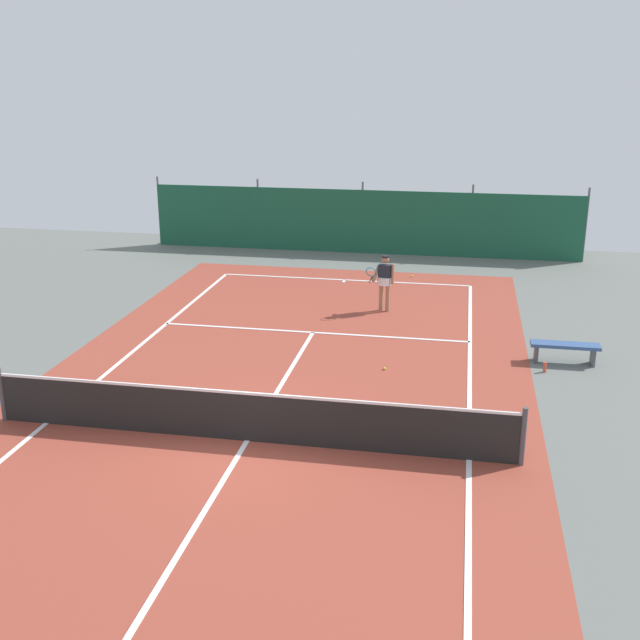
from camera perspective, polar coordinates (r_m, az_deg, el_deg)
ground_plane at (r=14.77m, az=-5.39°, el=-8.88°), size 36.00×36.00×0.00m
court_surface at (r=14.77m, az=-5.39°, el=-8.87°), size 11.02×26.60×0.01m
tennis_net at (r=14.54m, az=-5.45°, el=-7.09°), size 10.12×0.10×1.10m
back_fence at (r=30.00m, az=3.22°, el=6.43°), size 16.30×0.98×2.70m
tennis_player at (r=22.19m, az=4.78°, el=3.04°), size 0.79×0.69×1.64m
tennis_ball_near_player at (r=26.26m, az=6.80°, el=3.24°), size 0.07×0.07×0.07m
tennis_ball_midcourt at (r=18.06m, az=4.78°, el=-3.60°), size 0.07×0.07×0.07m
courtside_bench at (r=19.20m, az=17.64°, el=-1.99°), size 1.60×0.40×0.49m
water_bottle at (r=18.58m, az=16.27°, el=-3.37°), size 0.08×0.08×0.24m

